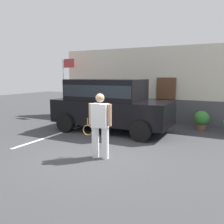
# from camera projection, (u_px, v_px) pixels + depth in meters

# --- Properties ---
(ground_plane) EXTENTS (40.00, 40.00, 0.00)m
(ground_plane) POSITION_uv_depth(u_px,v_px,m) (95.00, 155.00, 6.74)
(ground_plane) COLOR #38383A
(parking_stripe_0) EXTENTS (0.12, 4.40, 0.01)m
(parking_stripe_0) POSITION_uv_depth(u_px,v_px,m) (59.00, 134.00, 9.22)
(parking_stripe_0) COLOR silver
(parking_stripe_0) RESTS_ON ground_plane
(house_frontage) EXTENTS (10.30, 0.40, 3.52)m
(house_frontage) POSITION_uv_depth(u_px,v_px,m) (158.00, 87.00, 11.52)
(house_frontage) COLOR beige
(house_frontage) RESTS_ON ground_plane
(parked_suv) EXTENTS (4.64, 2.23, 2.05)m
(parked_suv) POSITION_uv_depth(u_px,v_px,m) (110.00, 102.00, 9.52)
(parked_suv) COLOR black
(parked_suv) RESTS_ON ground_plane
(tennis_player_man) EXTENTS (0.90, 0.32, 1.74)m
(tennis_player_man) POSITION_uv_depth(u_px,v_px,m) (100.00, 125.00, 6.41)
(tennis_player_man) COLOR white
(tennis_player_man) RESTS_ON ground_plane
(potted_plant_by_porch) EXTENTS (0.59, 0.59, 0.78)m
(potted_plant_by_porch) POSITION_uv_depth(u_px,v_px,m) (202.00, 119.00, 9.80)
(potted_plant_by_porch) COLOR brown
(potted_plant_by_porch) RESTS_ON ground_plane
(flag_pole) EXTENTS (0.80, 0.11, 3.11)m
(flag_pole) POSITION_uv_depth(u_px,v_px,m) (66.00, 76.00, 12.87)
(flag_pole) COLOR silver
(flag_pole) RESTS_ON ground_plane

